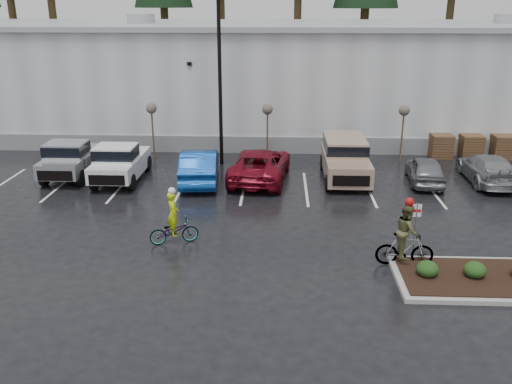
{
  "coord_description": "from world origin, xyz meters",
  "views": [
    {
      "loc": [
        -0.79,
        -16.79,
        8.47
      ],
      "look_at": [
        -1.72,
        3.68,
        1.3
      ],
      "focal_mm": 38.0,
      "sensor_mm": 36.0,
      "label": 1
    }
  ],
  "objects_px": {
    "sapling_east": "(404,114)",
    "car_red": "(260,164)",
    "sapling_west": "(152,111)",
    "suv_tan": "(345,160)",
    "car_blue": "(200,166)",
    "lamppost": "(219,59)",
    "sapling_mid": "(267,112)",
    "pickup_silver": "(74,156)",
    "pallet_stack_b": "(471,146)",
    "pallet_stack_c": "(503,147)",
    "car_grey": "(425,170)",
    "car_far_silver": "(487,168)",
    "cyclist_hivis": "(174,226)",
    "fire_lane_sign": "(415,226)",
    "cyclist_olive": "(405,241)",
    "pickup_white": "(122,160)",
    "pallet_stack_a": "(441,146)"
  },
  "relations": [
    {
      "from": "car_red",
      "to": "suv_tan",
      "type": "relative_size",
      "value": 1.11
    },
    {
      "from": "pallet_stack_c",
      "to": "car_grey",
      "type": "height_order",
      "value": "pallet_stack_c"
    },
    {
      "from": "pallet_stack_a",
      "to": "pickup_silver",
      "type": "xyz_separation_m",
      "value": [
        -19.89,
        -4.28,
        0.3
      ]
    },
    {
      "from": "lamppost",
      "to": "sapling_mid",
      "type": "height_order",
      "value": "lamppost"
    },
    {
      "from": "pallet_stack_b",
      "to": "sapling_west",
      "type": "bearing_deg",
      "value": -176.86
    },
    {
      "from": "pickup_silver",
      "to": "suv_tan",
      "type": "distance_m",
      "value": 13.9
    },
    {
      "from": "car_grey",
      "to": "pallet_stack_b",
      "type": "bearing_deg",
      "value": -122.48
    },
    {
      "from": "lamppost",
      "to": "sapling_east",
      "type": "relative_size",
      "value": 2.88
    },
    {
      "from": "pickup_silver",
      "to": "car_far_silver",
      "type": "xyz_separation_m",
      "value": [
        20.91,
        -0.29,
        -0.27
      ]
    },
    {
      "from": "sapling_east",
      "to": "pickup_white",
      "type": "relative_size",
      "value": 0.62
    },
    {
      "from": "pallet_stack_c",
      "to": "pickup_silver",
      "type": "height_order",
      "value": "pickup_silver"
    },
    {
      "from": "sapling_west",
      "to": "car_blue",
      "type": "xyz_separation_m",
      "value": [
        3.24,
        -4.13,
        -1.9
      ]
    },
    {
      "from": "car_red",
      "to": "cyclist_hivis",
      "type": "bearing_deg",
      "value": 75.95
    },
    {
      "from": "pallet_stack_c",
      "to": "car_far_silver",
      "type": "xyz_separation_m",
      "value": [
        -2.48,
        -4.57,
        0.03
      ]
    },
    {
      "from": "car_red",
      "to": "car_far_silver",
      "type": "height_order",
      "value": "car_red"
    },
    {
      "from": "cyclist_hivis",
      "to": "pickup_silver",
      "type": "bearing_deg",
      "value": 21.08
    },
    {
      "from": "car_grey",
      "to": "car_red",
      "type": "bearing_deg",
      "value": 4.25
    },
    {
      "from": "pallet_stack_c",
      "to": "car_red",
      "type": "xyz_separation_m",
      "value": [
        -13.76,
        -4.67,
        0.11
      ]
    },
    {
      "from": "pallet_stack_b",
      "to": "car_grey",
      "type": "height_order",
      "value": "pallet_stack_b"
    },
    {
      "from": "pallet_stack_a",
      "to": "car_grey",
      "type": "height_order",
      "value": "pallet_stack_a"
    },
    {
      "from": "pallet_stack_b",
      "to": "sapling_east",
      "type": "bearing_deg",
      "value": -166.61
    },
    {
      "from": "pickup_silver",
      "to": "car_grey",
      "type": "height_order",
      "value": "pickup_silver"
    },
    {
      "from": "sapling_west",
      "to": "suv_tan",
      "type": "relative_size",
      "value": 0.63
    },
    {
      "from": "pallet_stack_c",
      "to": "car_red",
      "type": "distance_m",
      "value": 14.53
    },
    {
      "from": "sapling_west",
      "to": "pickup_silver",
      "type": "height_order",
      "value": "sapling_west"
    },
    {
      "from": "sapling_mid",
      "to": "car_red",
      "type": "bearing_deg",
      "value": -94.08
    },
    {
      "from": "lamppost",
      "to": "car_grey",
      "type": "distance_m",
      "value": 11.9
    },
    {
      "from": "pallet_stack_c",
      "to": "pickup_white",
      "type": "bearing_deg",
      "value": -166.87
    },
    {
      "from": "car_far_silver",
      "to": "cyclist_hivis",
      "type": "xyz_separation_m",
      "value": [
        -14.19,
        -7.93,
        -0.02
      ]
    },
    {
      "from": "fire_lane_sign",
      "to": "car_grey",
      "type": "xyz_separation_m",
      "value": [
        2.61,
        8.95,
        -0.73
      ]
    },
    {
      "from": "car_blue",
      "to": "car_grey",
      "type": "distance_m",
      "value": 11.17
    },
    {
      "from": "pallet_stack_c",
      "to": "fire_lane_sign",
      "type": "bearing_deg",
      "value": -120.72
    },
    {
      "from": "cyclist_hivis",
      "to": "cyclist_olive",
      "type": "relative_size",
      "value": 0.89
    },
    {
      "from": "car_far_silver",
      "to": "cyclist_hivis",
      "type": "distance_m",
      "value": 16.25
    },
    {
      "from": "pallet_stack_a",
      "to": "car_grey",
      "type": "xyz_separation_m",
      "value": [
        -2.09,
        -4.85,
        -0.0
      ]
    },
    {
      "from": "lamppost",
      "to": "pickup_silver",
      "type": "xyz_separation_m",
      "value": [
        -7.39,
        -2.28,
        -4.71
      ]
    },
    {
      "from": "suv_tan",
      "to": "cyclist_olive",
      "type": "distance_m",
      "value": 9.49
    },
    {
      "from": "fire_lane_sign",
      "to": "suv_tan",
      "type": "distance_m",
      "value": 9.4
    },
    {
      "from": "pallet_stack_a",
      "to": "cyclist_hivis",
      "type": "distance_m",
      "value": 18.15
    },
    {
      "from": "car_red",
      "to": "cyclist_hivis",
      "type": "xyz_separation_m",
      "value": [
        -2.9,
        -7.83,
        -0.11
      ]
    },
    {
      "from": "pallet_stack_a",
      "to": "cyclist_olive",
      "type": "distance_m",
      "value": 14.81
    },
    {
      "from": "cyclist_hivis",
      "to": "car_grey",
      "type": "bearing_deg",
      "value": -73.59
    },
    {
      "from": "cyclist_olive",
      "to": "sapling_east",
      "type": "bearing_deg",
      "value": -9.56
    },
    {
      "from": "sapling_east",
      "to": "car_red",
      "type": "relative_size",
      "value": 0.56
    },
    {
      "from": "pickup_silver",
      "to": "car_blue",
      "type": "bearing_deg",
      "value": -7.26
    },
    {
      "from": "sapling_west",
      "to": "sapling_east",
      "type": "distance_m",
      "value": 14.0
    },
    {
      "from": "sapling_west",
      "to": "car_red",
      "type": "bearing_deg",
      "value": -30.45
    },
    {
      "from": "pickup_silver",
      "to": "suv_tan",
      "type": "bearing_deg",
      "value": -0.87
    },
    {
      "from": "pickup_silver",
      "to": "car_grey",
      "type": "distance_m",
      "value": 17.81
    },
    {
      "from": "cyclist_olive",
      "to": "pickup_white",
      "type": "bearing_deg",
      "value": 54.77
    }
  ]
}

